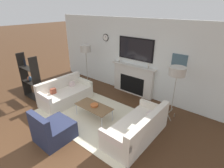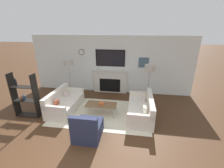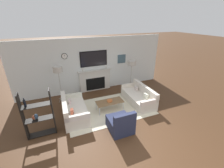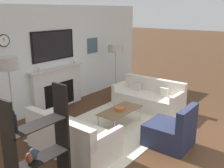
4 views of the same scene
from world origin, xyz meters
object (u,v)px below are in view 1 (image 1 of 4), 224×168
object	(u,v)px
decorative_bowl	(94,105)
shelf_unit	(30,78)
couch_left	(65,94)
floor_lamp_left	(86,49)
floor_lamp_right	(177,72)
couch_right	(138,129)
armchair	(53,131)
coffee_table	(94,107)

from	to	relation	value
decorative_bowl	shelf_unit	bearing A→B (deg)	-169.18
shelf_unit	couch_left	bearing A→B (deg)	26.05
floor_lamp_left	shelf_unit	xyz separation A→B (m)	(-0.83, -1.90, -0.80)
couch_left	floor_lamp_right	world-z (taller)	floor_lamp_right
couch_right	shelf_unit	bearing A→B (deg)	-172.18
couch_left	armchair	bearing A→B (deg)	-45.63
coffee_table	floor_lamp_right	size ratio (longest dim) A/B	0.70
couch_left	armchair	xyz separation A→B (m)	(1.34, -1.37, -0.00)
couch_left	floor_lamp_left	distance (m)	1.87
couch_right	shelf_unit	world-z (taller)	shelf_unit
floor_lamp_right	decorative_bowl	bearing A→B (deg)	-141.20
couch_right	coffee_table	size ratio (longest dim) A/B	1.66
decorative_bowl	floor_lamp_left	distance (m)	2.52
couch_left	floor_lamp_right	distance (m)	3.67
couch_left	shelf_unit	size ratio (longest dim) A/B	1.09
decorative_bowl	floor_lamp_left	xyz separation A→B (m)	(-1.77, 1.40, 1.12)
floor_lamp_left	shelf_unit	bearing A→B (deg)	-113.66
decorative_bowl	couch_left	bearing A→B (deg)	177.68
couch_left	couch_right	distance (m)	2.90
couch_left	floor_lamp_right	xyz separation A→B (m)	(3.21, 1.34, 1.17)
decorative_bowl	shelf_unit	size ratio (longest dim) A/B	0.15
armchair	floor_lamp_right	bearing A→B (deg)	55.54
coffee_table	couch_right	bearing A→B (deg)	3.09
couch_left	shelf_unit	world-z (taller)	shelf_unit
decorative_bowl	floor_lamp_right	bearing A→B (deg)	38.80
couch_right	couch_left	bearing A→B (deg)	179.95
couch_left	decorative_bowl	size ratio (longest dim) A/B	7.52
couch_left	coffee_table	xyz separation A→B (m)	(1.46, -0.08, 0.09)
couch_left	coffee_table	distance (m)	1.46
decorative_bowl	floor_lamp_left	bearing A→B (deg)	141.72
couch_left	couch_right	bearing A→B (deg)	-0.05
armchair	decorative_bowl	xyz separation A→B (m)	(0.12, 1.31, 0.15)
armchair	shelf_unit	size ratio (longest dim) A/B	0.54
armchair	floor_lamp_right	size ratio (longest dim) A/B	0.53
couch_left	shelf_unit	distance (m)	1.35
coffee_table	decorative_bowl	distance (m)	0.06
decorative_bowl	couch_right	bearing A→B (deg)	2.27
armchair	floor_lamp_left	distance (m)	3.42
armchair	floor_lamp_right	distance (m)	3.49
decorative_bowl	floor_lamp_left	size ratio (longest dim) A/B	0.13
coffee_table	armchair	bearing A→B (deg)	-95.09
armchair	coffee_table	xyz separation A→B (m)	(0.12, 1.29, 0.10)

